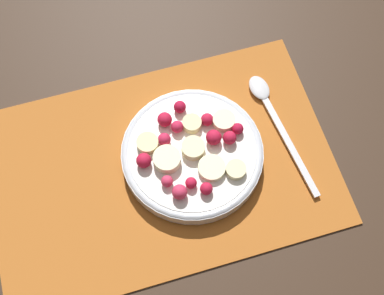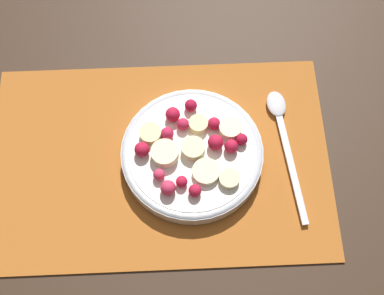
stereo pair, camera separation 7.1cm
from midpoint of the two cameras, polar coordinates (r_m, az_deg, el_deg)
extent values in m
plane|color=#382619|center=(0.74, -0.71, -1.70)|extent=(3.00, 3.00, 0.00)
cube|color=#B26023|center=(0.73, -0.72, -1.61)|extent=(0.47, 0.30, 0.01)
cylinder|color=silver|center=(0.72, 2.77, -0.97)|extent=(0.19, 0.19, 0.02)
torus|color=silver|center=(0.72, 2.80, -0.74)|extent=(0.19, 0.19, 0.01)
cylinder|color=white|center=(0.71, 2.81, -0.59)|extent=(0.17, 0.17, 0.00)
cylinder|color=#F4EAB7|center=(0.70, 4.40, -2.93)|extent=(0.05, 0.05, 0.01)
cylinder|color=beige|center=(0.70, 6.89, -3.67)|extent=(0.04, 0.04, 0.01)
cylinder|color=beige|center=(0.72, 3.47, 2.17)|extent=(0.04, 0.04, 0.01)
cylinder|color=beige|center=(0.71, 2.96, -0.28)|extent=(0.04, 0.04, 0.01)
cylinder|color=beige|center=(0.71, -1.67, 1.17)|extent=(0.04, 0.04, 0.01)
cylinder|color=#F4EAB7|center=(0.70, -0.08, -0.96)|extent=(0.04, 0.04, 0.01)
cylinder|color=#F4EAB7|center=(0.72, 6.89, 1.73)|extent=(0.04, 0.04, 0.01)
sphere|color=#D12347|center=(0.72, 1.84, 2.20)|extent=(0.02, 0.02, 0.02)
sphere|color=#D12347|center=(0.71, 0.15, 1.19)|extent=(0.02, 0.02, 0.02)
sphere|color=red|center=(0.71, 7.06, -0.39)|extent=(0.02, 0.02, 0.02)
sphere|color=red|center=(0.70, -2.52, -0.67)|extent=(0.02, 0.02, 0.02)
sphere|color=#B21433|center=(0.73, 2.63, 4.21)|extent=(0.02, 0.02, 0.02)
sphere|color=red|center=(0.72, 0.71, 3.25)|extent=(0.02, 0.02, 0.02)
sphere|color=red|center=(0.68, 3.27, -4.95)|extent=(0.02, 0.02, 0.02)
sphere|color=#DB3356|center=(0.69, -0.46, -3.23)|extent=(0.02, 0.02, 0.02)
sphere|color=red|center=(0.69, 1.82, -3.99)|extent=(0.02, 0.02, 0.02)
sphere|color=#DB3356|center=(0.68, 0.37, -4.66)|extent=(0.02, 0.02, 0.02)
sphere|color=red|center=(0.72, 5.15, 2.25)|extent=(0.02, 0.02, 0.02)
sphere|color=#B21433|center=(0.72, 8.13, 0.56)|extent=(0.02, 0.02, 0.02)
sphere|color=red|center=(0.71, 5.37, 0.23)|extent=(0.02, 0.02, 0.02)
cube|color=silver|center=(0.74, 13.26, -2.44)|extent=(0.03, 0.16, 0.00)
ellipsoid|color=silver|center=(0.78, 11.55, 4.30)|extent=(0.03, 0.04, 0.01)
camera|label=1|loc=(0.04, -87.12, 6.37)|focal=50.00mm
camera|label=2|loc=(0.04, 92.88, -6.37)|focal=50.00mm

